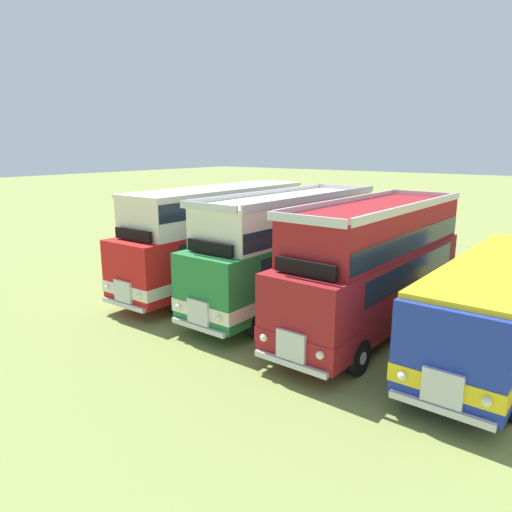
{
  "coord_description": "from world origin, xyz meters",
  "views": [
    {
      "loc": [
        0.48,
        -15.04,
        6.25
      ],
      "look_at": [
        -11.36,
        0.49,
        1.72
      ],
      "focal_mm": 33.34,
      "sensor_mm": 36.0,
      "label": 1
    }
  ],
  "objects_px": {
    "bus_second_in_row": "(290,247)",
    "bus_fourth_in_row": "(499,302)",
    "bus_third_in_row": "(375,264)",
    "bus_first_in_row": "(219,233)"
  },
  "relations": [
    {
      "from": "bus_fourth_in_row",
      "to": "bus_second_in_row",
      "type": "bearing_deg",
      "value": 176.87
    },
    {
      "from": "bus_third_in_row",
      "to": "bus_fourth_in_row",
      "type": "height_order",
      "value": "bus_third_in_row"
    },
    {
      "from": "bus_second_in_row",
      "to": "bus_fourth_in_row",
      "type": "bearing_deg",
      "value": -3.13
    },
    {
      "from": "bus_second_in_row",
      "to": "bus_fourth_in_row",
      "type": "distance_m",
      "value": 7.69
    },
    {
      "from": "bus_second_in_row",
      "to": "bus_third_in_row",
      "type": "relative_size",
      "value": 1.04
    },
    {
      "from": "bus_third_in_row",
      "to": "bus_fourth_in_row",
      "type": "distance_m",
      "value": 3.88
    },
    {
      "from": "bus_second_in_row",
      "to": "bus_fourth_in_row",
      "type": "relative_size",
      "value": 1.01
    },
    {
      "from": "bus_first_in_row",
      "to": "bus_third_in_row",
      "type": "bearing_deg",
      "value": -5.07
    },
    {
      "from": "bus_first_in_row",
      "to": "bus_fourth_in_row",
      "type": "relative_size",
      "value": 1.04
    },
    {
      "from": "bus_first_in_row",
      "to": "bus_fourth_in_row",
      "type": "bearing_deg",
      "value": -2.47
    }
  ]
}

